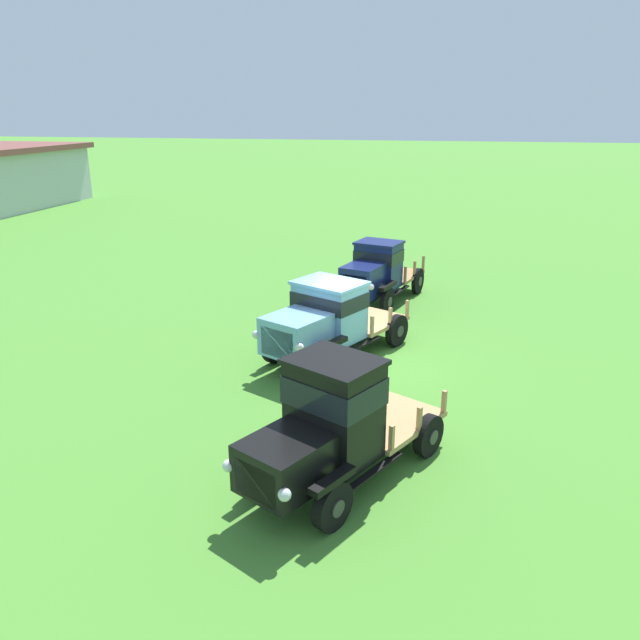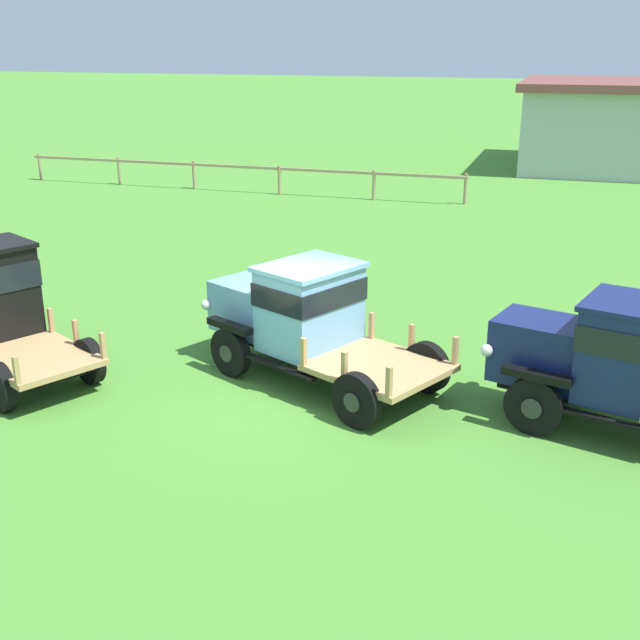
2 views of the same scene
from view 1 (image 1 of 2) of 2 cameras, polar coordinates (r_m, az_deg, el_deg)
ground_plane at (r=16.15m, az=3.51°, el=-3.90°), size 240.00×240.00×0.00m
vintage_truck_foreground_near at (r=10.64m, az=0.89°, el=-9.54°), size 4.66×3.36×2.32m
vintage_truck_second_in_line at (r=15.88m, az=0.42°, el=0.03°), size 4.90×3.53×2.08m
vintage_truck_midrow_center at (r=20.57m, az=5.12°, el=4.37°), size 4.68×2.66×2.12m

